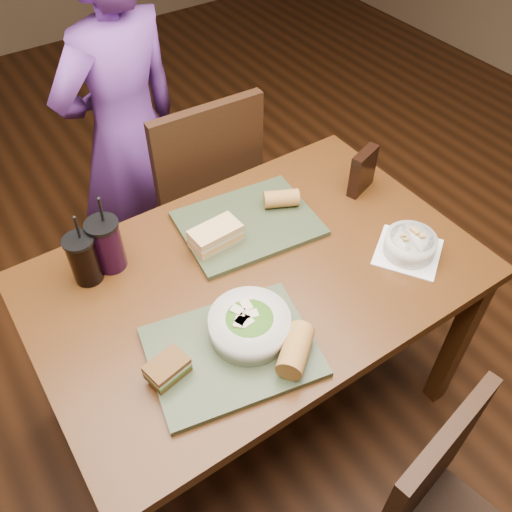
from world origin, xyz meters
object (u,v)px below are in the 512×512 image
Objects in this scene: chair_far at (200,193)px; cup_berry at (107,244)px; tray_far at (248,224)px; salad_bowl at (250,324)px; dining_table at (256,292)px; baguette_near at (296,350)px; chip_bag at (363,171)px; sandwich_near at (167,369)px; sandwich_far at (216,236)px; diner at (127,134)px; cup_cola at (84,259)px; tray_near at (232,352)px; baguette_far at (281,199)px; soup_bowl at (410,244)px.

chair_far is 0.68m from cup_berry.
salad_bowl is (-0.23, -0.36, 0.05)m from tray_far.
dining_table is 0.35m from baguette_near.
salad_bowl reaches higher than tray_far.
chair_far is at bearing 106.61° from chip_bag.
sandwich_near is 0.47m from sandwich_far.
baguette_near is at bearing -67.99° from salad_bowl.
diner is 0.72m from sandwich_far.
chair_far is 2.35× the size of tray_far.
cup_berry reaches higher than cup_cola.
tray_far is 1.96× the size of salad_bowl.
diner reaches higher than tray_near.
sandwich_near is at bearing 154.58° from baguette_near.
chip_bag reaches higher than baguette_far.
salad_bowl is (0.07, 0.02, 0.05)m from tray_near.
cup_berry is at bearing 141.89° from dining_table.
sandwich_near is (-0.53, -0.80, 0.24)m from chair_far.
tray_near is at bearing -9.24° from sandwich_near.
sandwich_near is 0.44m from cup_berry.
baguette_near reaches higher than sandwich_near.
tray_near is 0.17m from sandwich_near.
salad_bowl is at bearing -1.89° from sandwich_near.
chip_bag is at bearing 24.72° from salad_bowl.
cup_berry is (-0.34, 0.27, 0.18)m from dining_table.
salad_bowl is at bearing -57.90° from cup_cola.
dining_table is 0.55m from chip_bag.
dining_table is at bearing -74.71° from sandwich_far.
baguette_far is at bearing 6.61° from sandwich_far.
dining_table is 8.35× the size of chip_bag.
tray_near is at bearing -128.28° from tray_far.
sandwich_far is at bearing -173.39° from baguette_far.
sandwich_far is 0.60× the size of cup_berry.
tray_far is 3.72× the size of baguette_far.
cup_cola reaches higher than baguette_near.
cup_berry reaches higher than chair_far.
chair_far is 3.81× the size of soup_bowl.
diner reaches higher than soup_bowl.
chair_far reaches higher than soup_bowl.
diner is 10.97× the size of baguette_near.
salad_bowl is at bearing -106.42° from sandwich_far.
baguette_near is at bearing -162.81° from chip_bag.
baguette_far is at bearing -6.06° from cup_cola.
diner reaches higher than sandwich_far.
tray_near is 1.61× the size of cup_berry.
sandwich_near is at bearing 178.11° from salad_bowl.
cup_berry is at bearing 47.19° from diner.
sandwich_far is at bearing 73.58° from salad_bowl.
tray_near is 0.40m from sandwich_far.
cup_cola is (-0.37, 0.10, 0.03)m from sandwich_far.
dining_table is 0.86× the size of diner.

